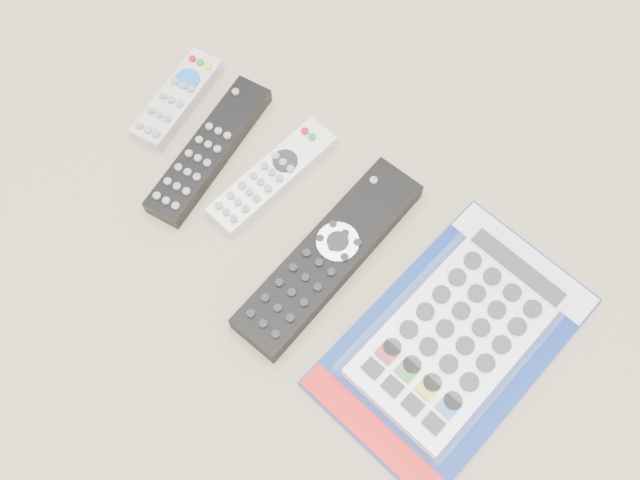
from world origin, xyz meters
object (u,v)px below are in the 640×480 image
Objects in this scene: remote_large_black at (329,256)px; remote_slim_black at (209,150)px; remote_small_grey at (177,99)px; jumbo_remote_packaged at (458,334)px; remote_silver_dvd at (272,176)px.

remote_slim_black is at bearing 175.74° from remote_large_black.
remote_small_grey is at bearing 150.63° from remote_slim_black.
jumbo_remote_packaged is (0.35, -0.02, 0.01)m from remote_slim_black.
remote_small_grey is 0.70× the size of remote_slim_black.
jumbo_remote_packaged is (0.27, -0.04, 0.01)m from remote_silver_dvd.
remote_small_grey is at bearing -179.96° from jumbo_remote_packaged.
remote_small_grey is 0.16m from remote_silver_dvd.
remote_silver_dvd is at bearing 5.02° from remote_slim_black.
remote_small_grey is 0.82× the size of remote_silver_dvd.
remote_large_black reaches higher than remote_silver_dvd.
remote_silver_dvd is 0.68× the size of remote_large_black.
remote_small_grey is 0.43m from jumbo_remote_packaged.
jumbo_remote_packaged is at bearing -14.23° from remote_small_grey.
jumbo_remote_packaged is at bearing -0.02° from remote_silver_dvd.
remote_small_grey is 0.56× the size of remote_large_black.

